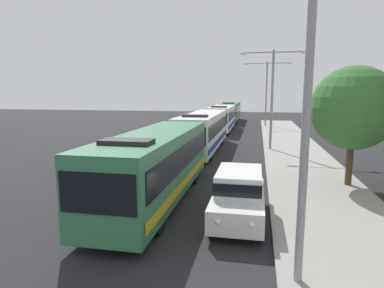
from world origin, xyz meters
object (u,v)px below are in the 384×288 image
at_px(bus_lead, 156,163).
at_px(streetlamp_mid, 272,89).
at_px(white_suv, 239,193).
at_px(streetlamp_far, 267,87).
at_px(bus_fourth_in_line, 230,111).
at_px(roadside_tree, 354,108).
at_px(bus_middle, 222,117).
at_px(streetlamp_near, 308,81).
at_px(bus_second_in_line, 204,130).

distance_m(bus_lead, streetlamp_mid, 15.20).
xyz_separation_m(white_suv, streetlamp_far, (1.70, 34.80, 4.43)).
bearing_deg(streetlamp_mid, white_suv, -96.31).
xyz_separation_m(streetlamp_mid, streetlamp_far, (0.00, 19.42, 0.47)).
relative_size(bus_fourth_in_line, white_suv, 2.62).
relative_size(bus_lead, roadside_tree, 1.85).
bearing_deg(bus_middle, streetlamp_near, -80.55).
distance_m(streetlamp_near, streetlamp_mid, 19.42).
bearing_deg(white_suv, bus_fourth_in_line, 95.11).
relative_size(streetlamp_mid, roadside_tree, 1.34).
xyz_separation_m(bus_lead, bus_middle, (-0.00, 26.84, -0.00)).
height_order(bus_second_in_line, bus_fourth_in_line, same).
bearing_deg(streetlamp_mid, bus_fourth_in_line, 101.75).
relative_size(white_suv, streetlamp_near, 0.58).
bearing_deg(roadside_tree, bus_middle, 111.13).
bearing_deg(streetlamp_far, bus_middle, -130.17).
bearing_deg(roadside_tree, bus_second_in_line, 134.68).
bearing_deg(streetlamp_far, bus_lead, -99.22).
height_order(bus_middle, streetlamp_mid, streetlamp_mid).
xyz_separation_m(bus_fourth_in_line, streetlamp_far, (5.40, -6.53, 3.77)).
xyz_separation_m(bus_lead, streetlamp_near, (5.40, -5.59, 3.34)).
bearing_deg(streetlamp_near, roadside_tree, 69.64).
bearing_deg(streetlamp_far, bus_second_in_line, -104.81).
bearing_deg(streetlamp_mid, bus_second_in_line, -169.47).
height_order(streetlamp_near, roadside_tree, streetlamp_near).
bearing_deg(bus_middle, bus_second_in_line, -90.00).
bearing_deg(streetlamp_mid, streetlamp_far, 90.00).
relative_size(white_suv, streetlamp_mid, 0.58).
relative_size(bus_fourth_in_line, roadside_tree, 2.05).
bearing_deg(streetlamp_near, bus_fourth_in_line, 96.79).
xyz_separation_m(bus_lead, white_suv, (3.70, -1.56, -0.66)).
bearing_deg(bus_second_in_line, streetlamp_far, 75.19).
bearing_deg(bus_fourth_in_line, streetlamp_far, -50.41).
bearing_deg(bus_fourth_in_line, bus_middle, -90.00).
bearing_deg(bus_middle, streetlamp_mid, -67.48).
xyz_separation_m(bus_middle, white_suv, (3.70, -28.40, -0.66)).
distance_m(bus_second_in_line, streetlamp_mid, 6.40).
bearing_deg(streetlamp_far, bus_fourth_in_line, 129.59).
bearing_deg(bus_fourth_in_line, streetlamp_near, -83.21).
distance_m(bus_middle, white_suv, 28.65).
bearing_deg(white_suv, streetlamp_far, 87.20).
relative_size(streetlamp_far, roadside_tree, 1.47).
height_order(bus_fourth_in_line, streetlamp_far, streetlamp_far).
height_order(bus_second_in_line, roadside_tree, roadside_tree).
relative_size(bus_fourth_in_line, streetlamp_mid, 1.53).
distance_m(bus_lead, bus_second_in_line, 12.82).
distance_m(bus_middle, bus_fourth_in_line, 12.92).
height_order(white_suv, streetlamp_near, streetlamp_near).
relative_size(bus_second_in_line, streetlamp_mid, 1.56).
distance_m(white_suv, streetlamp_mid, 15.97).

